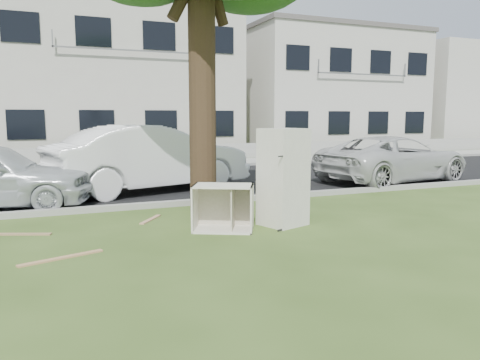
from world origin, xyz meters
name	(u,v)px	position (x,y,z in m)	size (l,w,h in m)	color
ground	(257,227)	(0.00, 0.00, 0.00)	(120.00, 120.00, 0.00)	#354E1B
road	(173,183)	(0.00, 6.00, 0.01)	(120.00, 7.00, 0.01)	black
kerb_near	(212,203)	(0.00, 2.45, 0.00)	(120.00, 0.18, 0.12)	gray
kerb_far	(149,170)	(0.00, 9.55, 0.00)	(120.00, 0.18, 0.12)	gray
sidewalk	(141,166)	(0.00, 11.00, 0.01)	(120.00, 2.80, 0.01)	gray
low_wall	(134,154)	(0.00, 12.60, 0.35)	(120.00, 0.15, 0.70)	gray
townhouse_center	(116,81)	(0.00, 17.50, 3.72)	(11.22, 8.16, 7.44)	beige
townhouse_right	(319,91)	(12.00, 17.50, 3.42)	(10.20, 8.16, 6.84)	beige
fridge	(283,177)	(0.52, 0.03, 0.86)	(0.71, 0.66, 1.72)	beige
cabinet	(223,208)	(-0.61, 0.04, 0.39)	(1.00, 0.62, 0.78)	silver
plank_a	(62,258)	(-3.21, -0.65, 0.01)	(1.15, 0.09, 0.02)	tan
plank_b	(20,234)	(-3.80, 0.99, 0.01)	(1.00, 0.10, 0.02)	#95764E
plank_c	(151,219)	(-1.60, 1.29, 0.01)	(0.78, 0.09, 0.02)	tan
car_center	(151,158)	(-0.88, 4.74, 0.85)	(1.81, 5.19, 1.71)	white
car_right	(394,159)	(6.14, 3.78, 0.68)	(2.25, 4.87, 1.35)	silver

